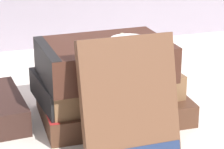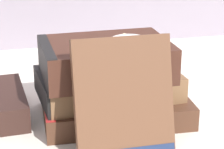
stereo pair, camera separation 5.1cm
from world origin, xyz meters
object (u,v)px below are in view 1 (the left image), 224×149
book_flat_bottom (109,107)px  pocket_watch (129,41)px  book_flat_middle (101,84)px  book_flat_top (101,60)px  book_leaning_front (129,101)px

book_flat_bottom → pocket_watch: bearing=-42.5°
book_flat_bottom → book_flat_middle: bearing=152.9°
book_flat_bottom → book_flat_top: book_flat_top is taller
book_flat_middle → book_flat_top: 0.04m
book_flat_bottom → pocket_watch: pocket_watch is taller
book_flat_bottom → book_flat_middle: 0.03m
book_leaning_front → book_flat_bottom: bearing=85.9°
book_flat_top → pocket_watch: bearing=-20.3°
book_flat_middle → pocket_watch: (0.03, -0.02, 0.07)m
book_flat_top → book_leaning_front: (0.01, -0.09, -0.02)m
book_flat_top → book_leaning_front: size_ratio=1.20×
pocket_watch → book_flat_top: bearing=161.1°
book_flat_middle → pocket_watch: pocket_watch is taller
book_flat_middle → book_leaning_front: size_ratio=1.36×
book_flat_middle → book_leaning_front: (0.00, -0.10, 0.02)m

